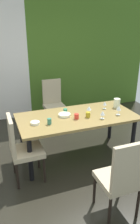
% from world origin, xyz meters
% --- Properties ---
extents(ground_plane, '(6.00, 5.45, 0.02)m').
position_xyz_m(ground_plane, '(0.00, 0.00, -0.01)').
color(ground_plane, black).
extents(garden_window_panel, '(3.15, 0.10, 2.76)m').
position_xyz_m(garden_window_panel, '(1.42, 2.67, 1.38)').
color(garden_window_panel, '#3E631F').
rests_on(garden_window_panel, ground_plane).
extents(dining_table, '(1.95, 0.95, 0.76)m').
position_xyz_m(dining_table, '(0.22, 0.53, 0.68)').
color(dining_table, olive).
rests_on(dining_table, ground_plane).
extents(chair_head_far, '(0.44, 0.45, 1.04)m').
position_xyz_m(chair_head_far, '(0.22, 1.91, 0.56)').
color(chair_head_far, tan).
rests_on(chair_head_far, ground_plane).
extents(chair_left_near, '(0.44, 0.44, 1.01)m').
position_xyz_m(chair_left_near, '(-0.76, 0.22, 0.55)').
color(chair_left_near, tan).
rests_on(chair_left_near, ground_plane).
extents(chair_head_near, '(0.44, 0.44, 1.04)m').
position_xyz_m(chair_head_near, '(0.20, -0.85, 0.56)').
color(chair_head_near, tan).
rests_on(chair_head_near, ground_plane).
extents(wine_glass_near_shelf, '(0.08, 0.08, 0.13)m').
position_xyz_m(wine_glass_near_shelf, '(0.44, 0.55, 0.85)').
color(wine_glass_near_shelf, silver).
rests_on(wine_glass_near_shelf, dining_table).
extents(wine_glass_right, '(0.07, 0.07, 0.13)m').
position_xyz_m(wine_glass_right, '(0.80, 0.66, 0.85)').
color(wine_glass_right, silver).
rests_on(wine_glass_right, dining_table).
extents(wine_glass_left, '(0.07, 0.07, 0.13)m').
position_xyz_m(wine_glass_left, '(0.55, 0.28, 0.85)').
color(wine_glass_left, silver).
rests_on(wine_glass_left, dining_table).
extents(wine_glass_rear, '(0.08, 0.08, 0.16)m').
position_xyz_m(wine_glass_rear, '(0.88, 0.33, 0.87)').
color(wine_glass_rear, silver).
rests_on(wine_glass_rear, dining_table).
extents(serving_bowl_south, '(0.20, 0.20, 0.04)m').
position_xyz_m(serving_bowl_south, '(0.02, 0.59, 0.78)').
color(serving_bowl_south, white).
rests_on(serving_bowl_south, dining_table).
extents(serving_bowl_near_window, '(0.14, 0.14, 0.04)m').
position_xyz_m(serving_bowl_near_window, '(-0.50, 0.45, 0.78)').
color(serving_bowl_near_window, white).
rests_on(serving_bowl_near_window, dining_table).
extents(cup_east, '(0.06, 0.06, 0.09)m').
position_xyz_m(cup_east, '(-0.29, 0.38, 0.80)').
color(cup_east, '#34725C').
rests_on(cup_east, dining_table).
extents(cup_north, '(0.07, 0.07, 0.09)m').
position_xyz_m(cup_north, '(0.36, 0.42, 0.80)').
color(cup_north, '#A8921E').
rests_on(cup_north, dining_table).
extents(cup_center, '(0.07, 0.07, 0.08)m').
position_xyz_m(cup_center, '(0.16, 0.42, 0.80)').
color(cup_center, red).
rests_on(cup_center, dining_table).
extents(cup_corner, '(0.07, 0.07, 0.07)m').
position_xyz_m(cup_corner, '(0.08, 0.73, 0.79)').
color(cup_corner, '#2E7B5B').
rests_on(cup_corner, dining_table).
extents(pitcher_west, '(0.13, 0.12, 0.16)m').
position_xyz_m(pitcher_west, '(1.04, 0.65, 0.84)').
color(pitcher_west, beige).
rests_on(pitcher_west, dining_table).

